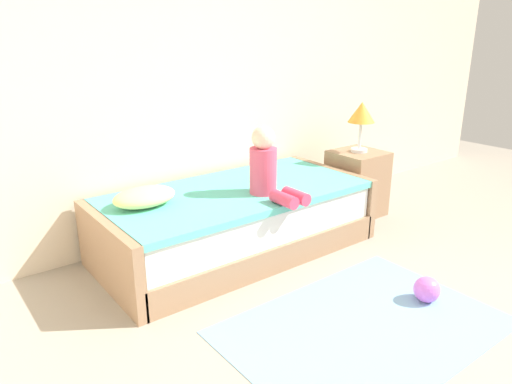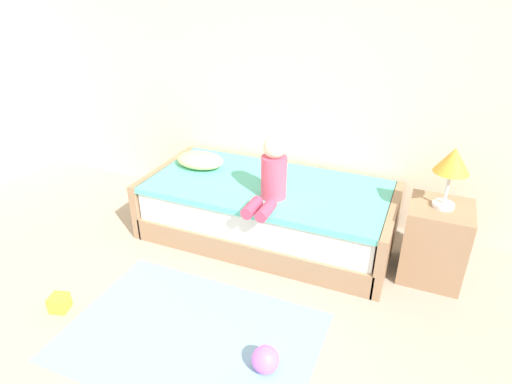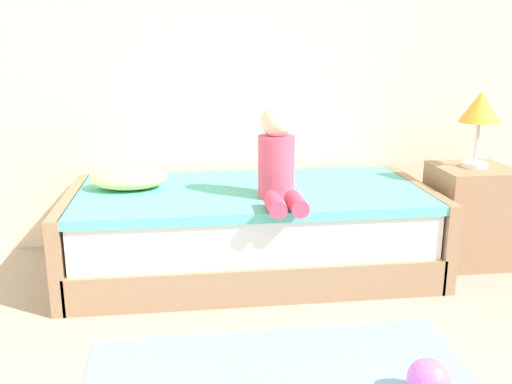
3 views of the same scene
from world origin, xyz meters
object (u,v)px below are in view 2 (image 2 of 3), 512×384
(nightstand, at_px, (435,242))
(table_lamp, at_px, (453,163))
(child_figure, at_px, (272,176))
(toy_block, at_px, (59,303))
(bed, at_px, (267,211))
(toy_ball, at_px, (266,360))
(pillow, at_px, (200,160))

(nightstand, distance_m, table_lamp, 0.64)
(child_figure, height_order, toy_block, child_figure)
(bed, height_order, nightstand, nightstand)
(nightstand, relative_size, table_lamp, 1.33)
(child_figure, height_order, toy_ball, child_figure)
(toy_ball, bearing_deg, bed, 111.33)
(nightstand, height_order, child_figure, child_figure)
(pillow, bearing_deg, bed, -8.18)
(nightstand, height_order, pillow, pillow)
(child_figure, distance_m, toy_ball, 1.35)
(bed, distance_m, toy_ball, 1.46)
(child_figure, relative_size, toy_ball, 3.08)
(bed, height_order, table_lamp, table_lamp)
(pillow, relative_size, toy_ball, 2.66)
(bed, xyz_separation_m, pillow, (-0.70, 0.10, 0.32))
(nightstand, xyz_separation_m, toy_block, (-2.32, -1.40, -0.24))
(nightstand, xyz_separation_m, pillow, (-2.05, 0.13, 0.26))
(child_figure, bearing_deg, pillow, 158.07)
(table_lamp, relative_size, toy_block, 3.89)
(bed, relative_size, table_lamp, 4.69)
(nightstand, bearing_deg, child_figure, -170.87)
(bed, relative_size, toy_ball, 12.76)
(child_figure, bearing_deg, bed, 117.78)
(bed, height_order, child_figure, child_figure)
(child_figure, distance_m, pillow, 0.89)
(nightstand, distance_m, child_figure, 1.31)
(bed, distance_m, toy_block, 1.74)
(table_lamp, bearing_deg, toy_ball, -121.95)
(bed, height_order, toy_block, bed)
(toy_ball, bearing_deg, nightstand, 58.05)
(child_figure, bearing_deg, toy_ball, -70.07)
(nightstand, relative_size, toy_ball, 3.63)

